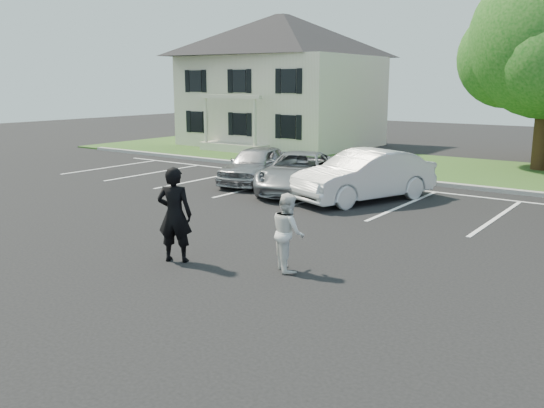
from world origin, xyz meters
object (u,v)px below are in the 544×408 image
object	(u,v)px
man_white_shirt	(288,232)
car_silver_west	(256,165)
car_silver_minivan	(299,172)
car_white_sedan	(364,176)
house	(282,81)
man_black_suit	(175,215)

from	to	relation	value
man_white_shirt	car_silver_west	size ratio (longest dim) A/B	0.38
car_silver_minivan	car_white_sedan	distance (m)	2.55
man_white_shirt	car_white_sedan	world-z (taller)	car_white_sedan
car_silver_west	car_silver_minivan	size ratio (longest dim) A/B	0.84
house	car_silver_west	size ratio (longest dim) A/B	2.49
car_silver_minivan	man_black_suit	bearing A→B (deg)	-95.08
man_white_shirt	car_silver_west	distance (m)	10.28
house	car_white_sedan	world-z (taller)	house
man_black_suit	car_silver_west	bearing A→B (deg)	-88.49
house	car_silver_minivan	xyz separation A→B (m)	(9.07, -11.92, -3.15)
man_white_shirt	car_white_sedan	distance (m)	7.52
man_black_suit	car_silver_west	xyz separation A→B (m)	(-4.47, 8.68, -0.31)
house	man_white_shirt	xyz separation A→B (m)	(13.60, -19.25, -3.03)
man_black_suit	car_silver_west	distance (m)	9.77
house	man_black_suit	distance (m)	23.31
man_black_suit	car_silver_minivan	bearing A→B (deg)	-100.35
man_black_suit	house	bearing A→B (deg)	-86.38
man_black_suit	car_white_sedan	size ratio (longest dim) A/B	0.42
man_black_suit	car_silver_minivan	xyz separation A→B (m)	(-2.27, 8.25, -0.34)
man_black_suit	car_silver_west	size ratio (longest dim) A/B	0.49
house	car_silver_west	distance (m)	13.74
man_white_shirt	car_silver_west	bearing A→B (deg)	-9.12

